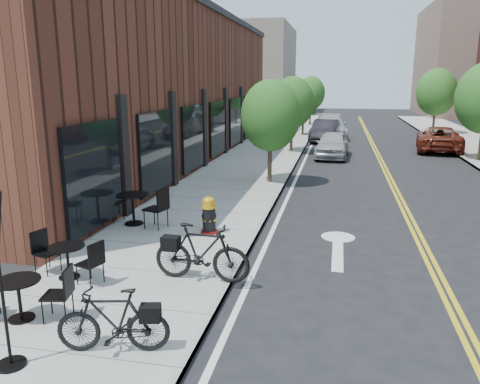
# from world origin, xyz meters

# --- Properties ---
(ground) EXTENTS (120.00, 120.00, 0.00)m
(ground) POSITION_xyz_m (0.00, 0.00, 0.00)
(ground) COLOR black
(ground) RESTS_ON ground
(sidewalk_near) EXTENTS (4.00, 70.00, 0.12)m
(sidewalk_near) POSITION_xyz_m (-2.00, 10.00, 0.06)
(sidewalk_near) COLOR #9E9B93
(sidewalk_near) RESTS_ON ground
(building_near) EXTENTS (5.00, 28.00, 7.00)m
(building_near) POSITION_xyz_m (-6.50, 14.00, 3.50)
(building_near) COLOR #422015
(building_near) RESTS_ON ground
(bg_building_left) EXTENTS (8.00, 14.00, 10.00)m
(bg_building_left) POSITION_xyz_m (-8.00, 48.00, 5.00)
(bg_building_left) COLOR #726656
(bg_building_left) RESTS_ON ground
(bg_building_right) EXTENTS (10.00, 16.00, 12.00)m
(bg_building_right) POSITION_xyz_m (16.00, 50.00, 6.00)
(bg_building_right) COLOR brown
(bg_building_right) RESTS_ON ground
(tree_near_a) EXTENTS (2.20, 2.20, 3.81)m
(tree_near_a) POSITION_xyz_m (-0.60, 9.00, 2.60)
(tree_near_a) COLOR #382B1E
(tree_near_a) RESTS_ON sidewalk_near
(tree_near_b) EXTENTS (2.30, 2.30, 3.98)m
(tree_near_b) POSITION_xyz_m (-0.60, 17.00, 2.71)
(tree_near_b) COLOR #382B1E
(tree_near_b) RESTS_ON sidewalk_near
(tree_near_c) EXTENTS (2.10, 2.10, 3.67)m
(tree_near_c) POSITION_xyz_m (-0.60, 25.00, 2.53)
(tree_near_c) COLOR #382B1E
(tree_near_c) RESTS_ON sidewalk_near
(tree_near_d) EXTENTS (2.40, 2.40, 4.11)m
(tree_near_d) POSITION_xyz_m (-0.60, 33.00, 2.79)
(tree_near_d) COLOR #382B1E
(tree_near_d) RESTS_ON sidewalk_near
(tree_far_c) EXTENTS (2.80, 2.80, 4.62)m
(tree_far_c) POSITION_xyz_m (8.60, 28.00, 3.06)
(tree_far_c) COLOR #382B1E
(tree_far_c) RESTS_ON sidewalk_far
(fire_hydrant) EXTENTS (0.56, 0.56, 0.97)m
(fire_hydrant) POSITION_xyz_m (-1.20, 2.60, 0.58)
(fire_hydrant) COLOR maroon
(fire_hydrant) RESTS_ON sidewalk_near
(bicycle_left) EXTENTS (1.66, 0.78, 0.96)m
(bicycle_left) POSITION_xyz_m (-1.08, -2.81, 0.60)
(bicycle_left) COLOR black
(bicycle_left) RESTS_ON sidewalk_near
(bicycle_right) EXTENTS (1.90, 0.59, 1.13)m
(bicycle_right) POSITION_xyz_m (-0.56, -0.22, 0.69)
(bicycle_right) COLOR black
(bicycle_right) RESTS_ON sidewalk_near
(bistro_set_a) EXTENTS (1.62, 0.85, 0.85)m
(bistro_set_a) POSITION_xyz_m (-3.14, -0.64, 0.55)
(bistro_set_a) COLOR black
(bistro_set_a) RESTS_ON sidewalk_near
(bistro_set_b) EXTENTS (1.68, 0.84, 0.89)m
(bistro_set_b) POSITION_xyz_m (-2.99, -2.27, 0.57)
(bistro_set_b) COLOR black
(bistro_set_b) RESTS_ON sidewalk_near
(bistro_set_c) EXTENTS (2.04, 1.04, 1.07)m
(bistro_set_c) POSITION_xyz_m (-3.37, 2.89, 0.66)
(bistro_set_c) COLOR black
(bistro_set_c) RESTS_ON sidewalk_near
(parked_car_a) EXTENTS (1.81, 4.00, 1.33)m
(parked_car_a) POSITION_xyz_m (1.60, 16.05, 0.67)
(parked_car_a) COLOR #A4A8AC
(parked_car_a) RESTS_ON ground
(parked_car_b) EXTENTS (1.96, 4.39, 1.40)m
(parked_car_b) POSITION_xyz_m (1.03, 22.57, 0.70)
(parked_car_b) COLOR black
(parked_car_b) RESTS_ON ground
(parked_car_c) EXTENTS (2.51, 5.51, 1.56)m
(parked_car_c) POSITION_xyz_m (1.25, 24.57, 0.78)
(parked_car_c) COLOR #AEAEB3
(parked_car_c) RESTS_ON ground
(parked_car_far) EXTENTS (2.92, 5.23, 1.38)m
(parked_car_far) POSITION_xyz_m (7.40, 19.54, 0.69)
(parked_car_far) COLOR maroon
(parked_car_far) RESTS_ON ground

